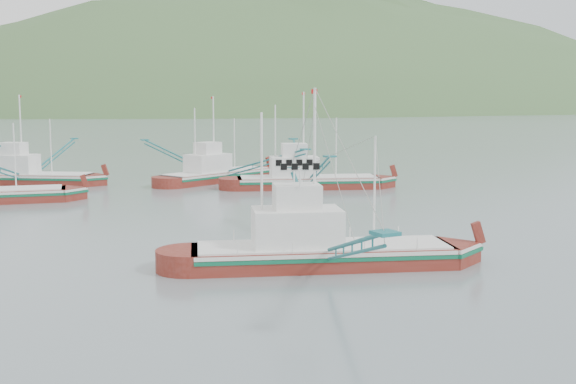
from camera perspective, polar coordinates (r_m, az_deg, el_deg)
name	(u,v)px	position (r m, az deg, el deg)	size (l,w,h in m)	color
ground	(337,261)	(40.82, 3.93, -5.43)	(1200.00, 1200.00, 0.00)	slate
main_boat	(320,229)	(38.95, 2.58, -2.93)	(14.56, 24.70, 10.37)	maroon
bg_boat_far	(216,163)	(79.01, -5.68, 2.27)	(14.00, 23.67, 10.00)	maroon
bg_boat_right	(307,168)	(72.74, 1.51, 1.92)	(14.65, 24.80, 10.45)	maroon
bg_boat_extra	(26,164)	(81.01, -20.01, 2.09)	(18.06, 22.57, 10.15)	maroon
headland_right	(310,110)	(532.28, 1.74, 6.47)	(684.00, 432.00, 306.00)	#3A5D30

